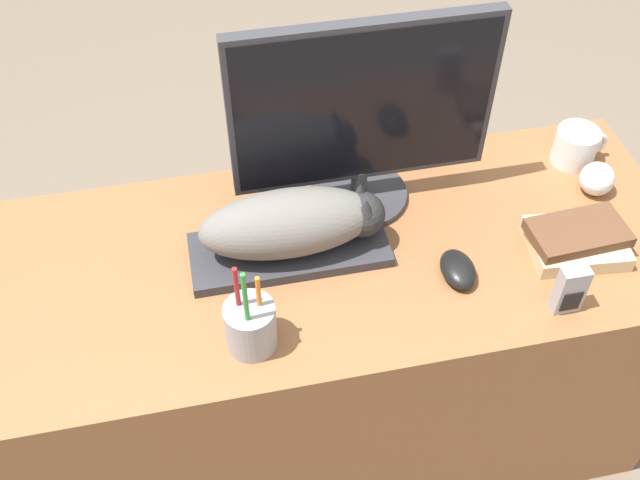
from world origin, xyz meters
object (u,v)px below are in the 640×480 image
keyboard (289,250)px  coffee_mug (576,146)px  pen_cup (251,325)px  cat (297,222)px  computer_mouse (458,269)px  baseball (597,179)px  book_stack (577,239)px  phone (570,290)px  monitor (363,114)px

keyboard → coffee_mug: 0.72m
coffee_mug → pen_cup: size_ratio=0.57×
keyboard → pen_cup: bearing=-117.5°
cat → computer_mouse: (0.30, -0.13, -0.07)m
cat → pen_cup: (-0.12, -0.21, -0.04)m
keyboard → baseball: 0.70m
cat → keyboard: bearing=-180.0°
book_stack → pen_cup: bearing=-171.8°
cat → pen_cup: 0.24m
baseball → computer_mouse: bearing=-155.4°
computer_mouse → book_stack: (0.26, 0.02, 0.01)m
phone → book_stack: size_ratio=0.54×
monitor → computer_mouse: 0.37m
cat → phone: 0.54m
monitor → coffee_mug: (0.52, 0.02, -0.19)m
keyboard → baseball: bearing=3.8°
cat → pen_cup: bearing=-121.2°
computer_mouse → pen_cup: size_ratio=0.46×
book_stack → coffee_mug: bearing=66.0°
monitor → coffee_mug: size_ratio=4.23×
pen_cup → phone: (0.61, -0.04, 0.00)m
coffee_mug → baseball: coffee_mug is taller
keyboard → book_stack: bearing=-10.3°
cat → computer_mouse: bearing=-22.7°
phone → book_stack: (0.09, 0.14, -0.03)m
phone → keyboard: bearing=153.6°
pen_cup → phone: bearing=-4.0°
pen_cup → phone: pen_cup is taller
coffee_mug → book_stack: size_ratio=0.62×
phone → book_stack: 0.17m
cat → baseball: 0.69m
computer_mouse → baseball: bearing=24.6°
keyboard → cat: (0.02, 0.00, 0.08)m
keyboard → monitor: monitor is taller
phone → baseball: bearing=55.4°
keyboard → book_stack: 0.60m
monitor → phone: size_ratio=4.88×
monitor → coffee_mug: 0.56m
coffee_mug → book_stack: coffee_mug is taller
monitor → computer_mouse: size_ratio=5.26×
monitor → phone: (0.32, -0.38, -0.18)m
monitor → book_stack: bearing=-30.8°
cat → coffee_mug: (0.68, 0.16, -0.05)m
monitor → pen_cup: size_ratio=2.42×
cat → phone: (0.48, -0.25, -0.04)m
keyboard → phone: phone is taller
computer_mouse → baseball: 0.42m
baseball → phone: phone is taller
pen_cup → cat: bearing=58.8°
baseball → book_stack: bearing=-127.4°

